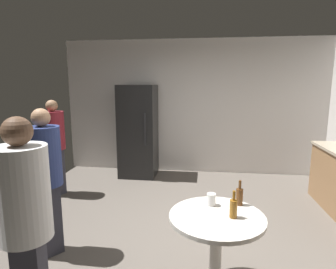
{
  "coord_description": "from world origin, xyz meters",
  "views": [
    {
      "loc": [
        0.21,
        -3.13,
        1.81
      ],
      "look_at": [
        -0.26,
        0.54,
        1.14
      ],
      "focal_mm": 29.94,
      "sensor_mm": 36.0,
      "label": 1
    }
  ],
  "objects_px": {
    "beer_bottle_brown": "(239,196)",
    "plastic_cup_white": "(211,199)",
    "person_in_maroon_shirt": "(54,141)",
    "person_in_white_shirt": "(25,217)",
    "beer_bottle_amber": "(233,208)",
    "refrigerator": "(138,131)",
    "foreground_table": "(216,227)",
    "person_in_navy_shirt": "(45,172)"
  },
  "relations": [
    {
      "from": "plastic_cup_white",
      "to": "person_in_white_shirt",
      "type": "xyz_separation_m",
      "value": [
        -1.24,
        -0.81,
        0.15
      ]
    },
    {
      "from": "foreground_table",
      "to": "beer_bottle_brown",
      "type": "distance_m",
      "value": 0.36
    },
    {
      "from": "person_in_maroon_shirt",
      "to": "plastic_cup_white",
      "type": "bearing_deg",
      "value": -8.76
    },
    {
      "from": "refrigerator",
      "to": "foreground_table",
      "type": "height_order",
      "value": "refrigerator"
    },
    {
      "from": "plastic_cup_white",
      "to": "beer_bottle_brown",
      "type": "bearing_deg",
      "value": 9.44
    },
    {
      "from": "beer_bottle_amber",
      "to": "person_in_navy_shirt",
      "type": "bearing_deg",
      "value": 167.58
    },
    {
      "from": "person_in_white_shirt",
      "to": "person_in_maroon_shirt",
      "type": "distance_m",
      "value": 2.86
    },
    {
      "from": "beer_bottle_amber",
      "to": "beer_bottle_brown",
      "type": "relative_size",
      "value": 1.0
    },
    {
      "from": "beer_bottle_amber",
      "to": "refrigerator",
      "type": "bearing_deg",
      "value": 115.96
    },
    {
      "from": "plastic_cup_white",
      "to": "person_in_navy_shirt",
      "type": "bearing_deg",
      "value": 173.42
    },
    {
      "from": "foreground_table",
      "to": "person_in_white_shirt",
      "type": "distance_m",
      "value": 1.46
    },
    {
      "from": "person_in_white_shirt",
      "to": "person_in_navy_shirt",
      "type": "relative_size",
      "value": 1.02
    },
    {
      "from": "person_in_white_shirt",
      "to": "beer_bottle_amber",
      "type": "bearing_deg",
      "value": 6.77
    },
    {
      "from": "person_in_white_shirt",
      "to": "person_in_navy_shirt",
      "type": "xyz_separation_m",
      "value": [
        -0.46,
        1.0,
        -0.02
      ]
    },
    {
      "from": "beer_bottle_amber",
      "to": "beer_bottle_brown",
      "type": "distance_m",
      "value": 0.27
    },
    {
      "from": "beer_bottle_brown",
      "to": "plastic_cup_white",
      "type": "bearing_deg",
      "value": -170.56
    },
    {
      "from": "person_in_white_shirt",
      "to": "person_in_maroon_shirt",
      "type": "relative_size",
      "value": 1.03
    },
    {
      "from": "person_in_white_shirt",
      "to": "plastic_cup_white",
      "type": "bearing_deg",
      "value": 17.14
    },
    {
      "from": "person_in_maroon_shirt",
      "to": "person_in_navy_shirt",
      "type": "bearing_deg",
      "value": -36.95
    },
    {
      "from": "beer_bottle_amber",
      "to": "person_in_navy_shirt",
      "type": "distance_m",
      "value": 1.92
    },
    {
      "from": "plastic_cup_white",
      "to": "person_in_maroon_shirt",
      "type": "distance_m",
      "value": 3.04
    },
    {
      "from": "refrigerator",
      "to": "foreground_table",
      "type": "relative_size",
      "value": 2.25
    },
    {
      "from": "beer_bottle_brown",
      "to": "foreground_table",
      "type": "bearing_deg",
      "value": -131.61
    },
    {
      "from": "beer_bottle_brown",
      "to": "person_in_maroon_shirt",
      "type": "relative_size",
      "value": 0.15
    },
    {
      "from": "beer_bottle_brown",
      "to": "person_in_maroon_shirt",
      "type": "distance_m",
      "value": 3.23
    },
    {
      "from": "beer_bottle_amber",
      "to": "person_in_white_shirt",
      "type": "relative_size",
      "value": 0.14
    },
    {
      "from": "foreground_table",
      "to": "plastic_cup_white",
      "type": "xyz_separation_m",
      "value": [
        -0.04,
        0.19,
        0.16
      ]
    },
    {
      "from": "plastic_cup_white",
      "to": "beer_bottle_amber",
      "type": "bearing_deg",
      "value": -51.34
    },
    {
      "from": "plastic_cup_white",
      "to": "person_in_maroon_shirt",
      "type": "xyz_separation_m",
      "value": [
        -2.47,
        1.77,
        0.12
      ]
    },
    {
      "from": "plastic_cup_white",
      "to": "person_in_maroon_shirt",
      "type": "relative_size",
      "value": 0.07
    },
    {
      "from": "beer_bottle_amber",
      "to": "person_in_maroon_shirt",
      "type": "height_order",
      "value": "person_in_maroon_shirt"
    },
    {
      "from": "beer_bottle_amber",
      "to": "person_in_maroon_shirt",
      "type": "distance_m",
      "value": 3.31
    },
    {
      "from": "foreground_table",
      "to": "person_in_maroon_shirt",
      "type": "distance_m",
      "value": 3.2
    },
    {
      "from": "refrigerator",
      "to": "plastic_cup_white",
      "type": "bearing_deg",
      "value": -65.12
    },
    {
      "from": "foreground_table",
      "to": "person_in_maroon_shirt",
      "type": "height_order",
      "value": "person_in_maroon_shirt"
    },
    {
      "from": "person_in_navy_shirt",
      "to": "person_in_maroon_shirt",
      "type": "bearing_deg",
      "value": 154.14
    },
    {
      "from": "beer_bottle_brown",
      "to": "plastic_cup_white",
      "type": "xyz_separation_m",
      "value": [
        -0.25,
        -0.04,
        -0.03
      ]
    },
    {
      "from": "plastic_cup_white",
      "to": "foreground_table",
      "type": "bearing_deg",
      "value": -77.11
    },
    {
      "from": "refrigerator",
      "to": "person_in_navy_shirt",
      "type": "relative_size",
      "value": 1.14
    },
    {
      "from": "beer_bottle_brown",
      "to": "person_in_maroon_shirt",
      "type": "xyz_separation_m",
      "value": [
        -2.73,
        1.72,
        0.09
      ]
    },
    {
      "from": "person_in_navy_shirt",
      "to": "person_in_maroon_shirt",
      "type": "relative_size",
      "value": 1.0
    },
    {
      "from": "refrigerator",
      "to": "person_in_maroon_shirt",
      "type": "height_order",
      "value": "refrigerator"
    }
  ]
}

